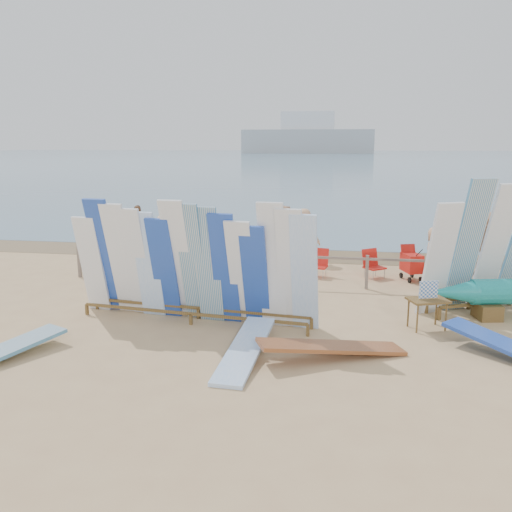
% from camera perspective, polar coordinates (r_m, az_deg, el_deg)
% --- Properties ---
extents(ground, '(160.00, 160.00, 0.00)m').
position_cam_1_polar(ground, '(11.66, 2.10, -6.91)').
color(ground, tan).
rests_on(ground, ground).
extents(ocean, '(320.00, 240.00, 0.02)m').
position_cam_1_polar(ocean, '(139.01, 8.89, 10.19)').
color(ocean, slate).
rests_on(ocean, ground).
extents(wet_sand_strip, '(40.00, 2.60, 0.01)m').
position_cam_1_polar(wet_sand_strip, '(18.59, 4.90, 0.18)').
color(wet_sand_strip, brown).
rests_on(wet_sand_strip, ground).
extents(distant_ship, '(45.00, 8.00, 14.00)m').
position_cam_1_polar(distant_ship, '(191.43, 5.43, 12.29)').
color(distant_ship, '#999EA3').
rests_on(distant_ship, ocean).
extents(fence, '(12.08, 0.08, 0.90)m').
position_cam_1_polar(fence, '(14.37, 3.63, -0.71)').
color(fence, '#746458').
rests_on(fence, ground).
extents(main_surfboard_rack, '(5.35, 1.28, 2.64)m').
position_cam_1_polar(main_surfboard_rack, '(11.40, -6.58, -1.17)').
color(main_surfboard_rack, brown).
rests_on(main_surfboard_rack, ground).
extents(side_surfboard_rack, '(2.76, 1.83, 3.04)m').
position_cam_1_polar(side_surfboard_rack, '(12.92, 22.63, 0.35)').
color(side_surfboard_rack, brown).
rests_on(side_surfboard_rack, ground).
extents(vendor_table, '(0.90, 0.77, 1.01)m').
position_cam_1_polar(vendor_table, '(11.67, 17.56, -5.73)').
color(vendor_table, brown).
rests_on(vendor_table, ground).
extents(flat_board_c, '(2.68, 1.60, 0.42)m').
position_cam_1_polar(flat_board_c, '(9.89, 7.99, -10.56)').
color(flat_board_c, '#955228').
rests_on(flat_board_c, ground).
extents(flat_board_a, '(0.72, 2.73, 0.29)m').
position_cam_1_polar(flat_board_a, '(9.87, -1.10, -10.50)').
color(flat_board_a, '#9AC2F6').
rests_on(flat_board_a, ground).
extents(beach_chair_left, '(0.59, 0.61, 0.80)m').
position_cam_1_polar(beach_chair_left, '(15.51, 6.55, -1.33)').
color(beach_chair_left, red).
rests_on(beach_chair_left, ground).
extents(beach_chair_right, '(0.72, 0.72, 0.80)m').
position_cam_1_polar(beach_chair_right, '(15.64, 12.28, -1.41)').
color(beach_chair_right, red).
rests_on(beach_chair_right, ground).
extents(stroller, '(0.69, 0.82, 0.97)m').
position_cam_1_polar(stroller, '(15.57, 16.03, -1.07)').
color(stroller, red).
rests_on(stroller, ground).
extents(beachgoer_8, '(0.83, 0.68, 1.55)m').
position_cam_1_polar(beachgoer_8, '(16.02, 19.65, 0.45)').
color(beachgoer_8, beige).
rests_on(beachgoer_8, ground).
extents(beachgoer_4, '(1.01, 1.19, 1.89)m').
position_cam_1_polar(beachgoer_4, '(15.82, 1.34, 1.64)').
color(beachgoer_4, '#8C6042').
rests_on(beachgoer_4, ground).
extents(beachgoer_6, '(0.38, 0.79, 1.60)m').
position_cam_1_polar(beachgoer_6, '(15.05, 18.27, -0.05)').
color(beachgoer_6, tan).
rests_on(beachgoer_6, ground).
extents(beachgoer_2, '(0.91, 0.66, 1.70)m').
position_cam_1_polar(beachgoer_2, '(15.95, -6.30, 1.31)').
color(beachgoer_2, beige).
rests_on(beachgoer_2, ground).
extents(beachgoer_3, '(1.10, 0.47, 1.69)m').
position_cam_1_polar(beachgoer_3, '(17.38, 5.00, 2.20)').
color(beachgoer_3, tan).
rests_on(beachgoer_3, ground).
extents(beachgoer_1, '(0.59, 0.67, 1.61)m').
position_cam_1_polar(beachgoer_1, '(16.28, -3.34, 1.41)').
color(beachgoer_1, '#8C6042').
rests_on(beachgoer_1, ground).
extents(beachgoer_extra_1, '(0.97, 0.95, 1.62)m').
position_cam_1_polar(beachgoer_extra_1, '(19.42, -12.21, 2.88)').
color(beachgoer_extra_1, '#8C6042').
rests_on(beachgoer_extra_1, ground).
extents(beachgoer_5, '(0.93, 1.66, 1.70)m').
position_cam_1_polar(beachgoer_5, '(18.23, 3.02, 2.70)').
color(beachgoer_5, beige).
rests_on(beachgoer_5, ground).
extents(beachgoer_9, '(1.08, 1.05, 1.65)m').
position_cam_1_polar(beachgoer_9, '(18.60, 22.80, 1.89)').
color(beachgoer_9, tan).
rests_on(beachgoer_9, ground).
extents(beachgoer_7, '(0.77, 0.64, 1.85)m').
position_cam_1_polar(beachgoer_7, '(16.38, 19.45, 1.25)').
color(beachgoer_7, '#8C6042').
rests_on(beachgoer_7, ground).
extents(beachgoer_0, '(0.41, 0.84, 1.70)m').
position_cam_1_polar(beachgoer_0, '(15.88, -9.60, 1.17)').
color(beachgoer_0, tan).
rests_on(beachgoer_0, ground).
extents(beachgoer_10, '(1.16, 0.75, 1.83)m').
position_cam_1_polar(beachgoer_10, '(16.63, 22.49, 1.14)').
color(beachgoer_10, '#8C6042').
rests_on(beachgoer_10, ground).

